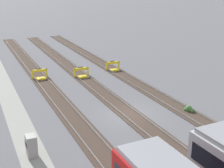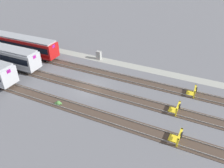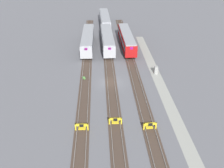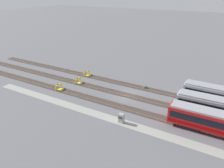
{
  "view_description": "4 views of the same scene",
  "coord_description": "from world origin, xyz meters",
  "views": [
    {
      "loc": [
        23.31,
        -12.57,
        11.7
      ],
      "look_at": [
        -3.83,
        0.0,
        1.8
      ],
      "focal_mm": 50.0,
      "sensor_mm": 36.0,
      "label": 1
    },
    {
      "loc": [
        -15.06,
        23.67,
        18.45
      ],
      "look_at": [
        -3.83,
        0.0,
        1.8
      ],
      "focal_mm": 35.0,
      "sensor_mm": 36.0,
      "label": 2
    },
    {
      "loc": [
        -45.06,
        2.22,
        24.77
      ],
      "look_at": [
        -3.83,
        0.0,
        1.8
      ],
      "focal_mm": 42.0,
      "sensor_mm": 36.0,
      "label": 3
    },
    {
      "loc": [
        17.84,
        -37.37,
        20.73
      ],
      "look_at": [
        -3.83,
        0.0,
        1.8
      ],
      "focal_mm": 35.0,
      "sensor_mm": 36.0,
      "label": 4
    }
  ],
  "objects": [
    {
      "name": "bumper_stop_nearest_track",
      "position": [
        -14.48,
        -5.01,
        0.51
      ],
      "size": [
        1.38,
        2.01,
        1.22
      ],
      "color": "yellow",
      "rests_on": "ground"
    },
    {
      "name": "ground_plane",
      "position": [
        0.0,
        0.0,
        0.0
      ],
      "size": [
        400.0,
        400.0,
        0.0
      ],
      "primitive_type": "plane",
      "color": "slate"
    },
    {
      "name": "service_walkway",
      "position": [
        0.0,
        -9.53,
        0.0
      ],
      "size": [
        54.0,
        2.0,
        0.01
      ],
      "primitive_type": "cube",
      "color": "#9E9E93",
      "rests_on": "ground"
    },
    {
      "name": "weed_clump",
      "position": [
        1.79,
        5.37,
        0.24
      ],
      "size": [
        0.92,
        0.7,
        0.64
      ],
      "color": "#4C7F3D",
      "rests_on": "ground"
    },
    {
      "name": "rail_track_near_inner",
      "position": [
        0.0,
        0.0,
        0.04
      ],
      "size": [
        90.0,
        2.24,
        0.21
      ],
      "color": "#47382D",
      "rests_on": "ground"
    },
    {
      "name": "rail_track_middle",
      "position": [
        0.0,
        5.02,
        0.04
      ],
      "size": [
        90.0,
        2.23,
        0.21
      ],
      "color": "#47382D",
      "rests_on": "ground"
    },
    {
      "name": "rail_track_nearest",
      "position": [
        0.0,
        -5.02,
        0.04
      ],
      "size": [
        90.0,
        2.23,
        0.21
      ],
      "color": "#47382D",
      "rests_on": "ground"
    },
    {
      "name": "bumper_stop_middle_track",
      "position": [
        -14.19,
        5.01,
        0.51
      ],
      "size": [
        1.38,
        2.01,
        1.22
      ],
      "color": "yellow",
      "rests_on": "ground"
    },
    {
      "name": "electrical_cabinet",
      "position": [
        3.52,
        -9.59,
        0.8
      ],
      "size": [
        0.9,
        0.73,
        1.6
      ],
      "color": "#9E9E99",
      "rests_on": "ground"
    },
    {
      "name": "bumper_stop_near_inner_track",
      "position": [
        -13.03,
        -0.01,
        0.51
      ],
      "size": [
        1.36,
        2.01,
        1.22
      ],
      "color": "yellow",
      "rests_on": "ground"
    }
  ]
}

